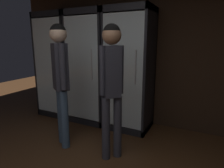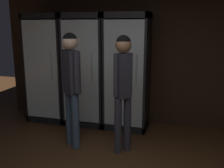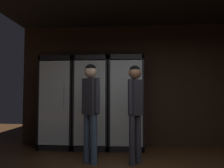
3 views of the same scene
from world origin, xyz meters
name	(u,v)px [view 2 (image 2 of 3)]	position (x,y,z in m)	size (l,w,h in m)	color
wall_back	(159,48)	(0.00, 3.03, 1.40)	(6.00, 0.06, 2.80)	black
cooler_far_left	(50,69)	(-2.00, 2.73, 0.98)	(0.73, 0.62, 2.00)	black
cooler_left	(88,71)	(-1.25, 2.73, 0.97)	(0.73, 0.62, 2.00)	black
cooler_center	(128,73)	(-0.49, 2.73, 0.98)	(0.73, 0.62, 2.00)	black
shopper_near	(71,78)	(-1.10, 1.71, 1.05)	(0.34, 0.29, 1.69)	#384C66
shopper_far	(123,81)	(-0.34, 1.73, 1.05)	(0.24, 0.25, 1.67)	#2D2D38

